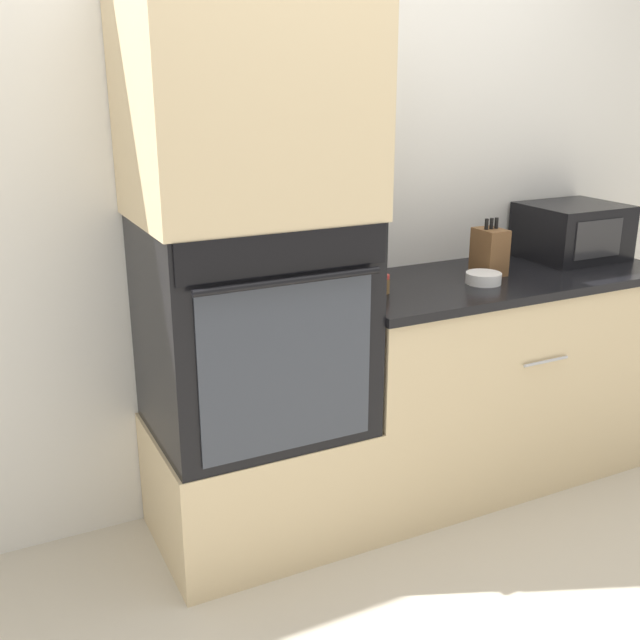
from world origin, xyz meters
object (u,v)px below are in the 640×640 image
at_px(microwave, 572,231).
at_px(condiment_jar_near, 369,264).
at_px(wall_oven, 254,325).
at_px(bowl, 483,278).
at_px(knife_block, 490,251).
at_px(condiment_jar_mid, 385,284).

bearing_deg(microwave, condiment_jar_near, 172.61).
height_order(wall_oven, bowl, wall_oven).
relative_size(microwave, condiment_jar_near, 4.26).
height_order(knife_block, condiment_jar_near, knife_block).
distance_m(microwave, knife_block, 0.53).
bearing_deg(wall_oven, knife_block, 1.74).
bearing_deg(bowl, condiment_jar_near, 137.69).
height_order(wall_oven, condiment_jar_near, wall_oven).
relative_size(bowl, condiment_jar_near, 1.42).
relative_size(bowl, condiment_jar_mid, 1.93).
relative_size(microwave, condiment_jar_mid, 5.78).
bearing_deg(bowl, wall_oven, 175.25).
xyz_separation_m(microwave, condiment_jar_mid, (-1.07, -0.13, -0.09)).
relative_size(wall_oven, condiment_jar_near, 7.84).
distance_m(wall_oven, knife_block, 1.08).
height_order(wall_oven, condiment_jar_mid, wall_oven).
height_order(bowl, condiment_jar_near, condiment_jar_near).
xyz_separation_m(knife_block, condiment_jar_near, (-0.46, 0.20, -0.05)).
distance_m(knife_block, condiment_jar_near, 0.51).
xyz_separation_m(microwave, condiment_jar_near, (-0.99, 0.13, -0.07)).
distance_m(bowl, condiment_jar_mid, 0.43).
relative_size(microwave, bowl, 3.00).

